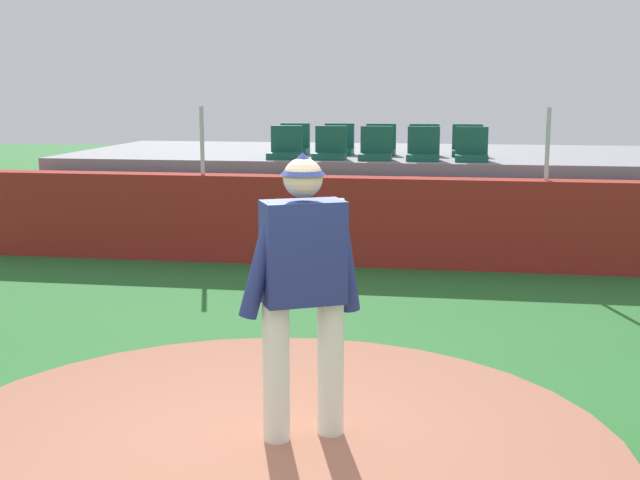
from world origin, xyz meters
TOP-DOWN VIEW (x-y plane):
  - pitchers_mound at (0.00, 0.00)m, footprint 4.65×4.65m
  - pitcher at (0.24, 0.21)m, footprint 0.77×0.47m
  - baseball at (-0.12, 0.97)m, footprint 0.07×0.07m
  - brick_barrier at (0.00, 6.75)m, footprint 12.06×0.40m
  - fence_post_left at (-2.42, 6.75)m, footprint 0.06×0.06m
  - fence_post_right at (2.41, 6.75)m, footprint 0.06×0.06m
  - bleacher_platform at (0.00, 9.33)m, footprint 10.36×4.34m
  - stadium_chair_0 at (-1.39, 7.68)m, footprint 0.48×0.44m
  - stadium_chair_1 at (-0.70, 7.70)m, footprint 0.48×0.44m
  - stadium_chair_2 at (0.00, 7.68)m, footprint 0.48×0.44m
  - stadium_chair_3 at (0.71, 7.70)m, footprint 0.48×0.44m
  - stadium_chair_4 at (1.42, 7.70)m, footprint 0.48×0.44m
  - stadium_chair_5 at (-1.42, 8.57)m, footprint 0.48×0.44m
  - stadium_chair_6 at (-0.69, 8.61)m, footprint 0.48×0.44m
  - stadium_chair_7 at (-0.01, 8.59)m, footprint 0.48×0.44m
  - stadium_chair_8 at (0.69, 8.58)m, footprint 0.48×0.44m
  - stadium_chair_9 at (1.37, 8.60)m, footprint 0.48×0.44m

SIDE VIEW (x-z plane):
  - pitchers_mound at x=0.00m, z-range 0.00..0.26m
  - baseball at x=-0.12m, z-range 0.26..0.34m
  - brick_barrier at x=0.00m, z-range 0.00..1.26m
  - bleacher_platform at x=0.00m, z-range 0.00..1.42m
  - pitcher at x=0.24m, z-range 0.41..2.25m
  - stadium_chair_0 at x=-1.39m, z-range 1.33..1.83m
  - stadium_chair_1 at x=-0.70m, z-range 1.33..1.83m
  - stadium_chair_2 at x=0.00m, z-range 1.33..1.83m
  - stadium_chair_3 at x=0.71m, z-range 1.33..1.83m
  - stadium_chair_4 at x=1.42m, z-range 1.33..1.83m
  - stadium_chair_5 at x=-1.42m, z-range 1.33..1.83m
  - stadium_chair_6 at x=-0.69m, z-range 1.33..1.83m
  - stadium_chair_7 at x=-0.01m, z-range 1.33..1.83m
  - stadium_chair_8 at x=0.69m, z-range 1.33..1.83m
  - stadium_chair_9 at x=1.37m, z-range 1.33..1.83m
  - fence_post_left at x=-2.42m, z-range 1.26..2.24m
  - fence_post_right at x=2.41m, z-range 1.26..2.24m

